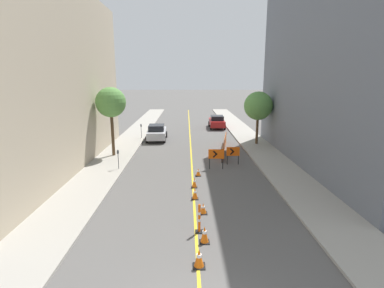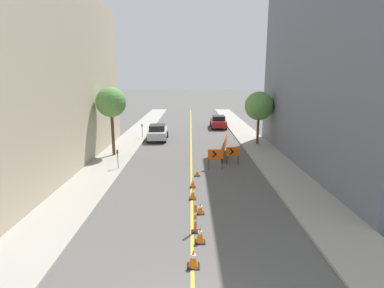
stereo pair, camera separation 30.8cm
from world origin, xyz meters
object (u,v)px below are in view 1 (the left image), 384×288
delineator_post_front (199,220)px  street_tree_left_near (111,103)px  arrow_barricade_secondary (233,152)px  traffic_cone_fifth (194,182)px  traffic_cone_farthest (198,172)px  arrow_barricade_primary (216,155)px  parked_car_curb_near (157,132)px  parked_car_curb_mid (217,122)px  traffic_cone_fourth (195,193)px  traffic_cone_nearest (199,258)px  traffic_cone_third (203,208)px  parking_meter_far_curb (141,128)px  street_tree_right_near (258,106)px  traffic_cone_second (205,234)px  parking_meter_near_curb (118,155)px

delineator_post_front → street_tree_left_near: 14.34m
arrow_barricade_secondary → traffic_cone_fifth: bearing=-122.2°
traffic_cone_farthest → arrow_barricade_primary: bearing=48.7°
delineator_post_front → street_tree_left_near: bearing=117.6°
parked_car_curb_near → parked_car_curb_mid: 10.01m
traffic_cone_fourth → traffic_cone_farthest: bearing=85.1°
traffic_cone_farthest → arrow_barricade_primary: arrow_barricade_primary is taller
traffic_cone_nearest → street_tree_left_near: (-6.31, 14.56, 4.02)m
traffic_cone_third → traffic_cone_fifth: bearing=95.4°
traffic_cone_third → arrow_barricade_primary: arrow_barricade_primary is taller
parked_car_curb_mid → parking_meter_far_curb: bearing=-140.2°
street_tree_right_near → traffic_cone_farthest: bearing=-123.0°
parked_car_curb_near → parking_meter_far_curb: (-1.65, 0.49, 0.34)m
traffic_cone_nearest → arrow_barricade_primary: (1.65, 11.05, 0.69)m
traffic_cone_fourth → delineator_post_front: 3.47m
traffic_cone_second → delineator_post_front: (-0.17, 0.79, 0.20)m
traffic_cone_second → traffic_cone_farthest: (0.07, 8.04, -0.09)m
traffic_cone_fourth → traffic_cone_farthest: size_ratio=1.25×
street_tree_left_near → traffic_cone_farthest: bearing=-37.0°
traffic_cone_fifth → parked_car_curb_near: bearing=104.4°
traffic_cone_second → traffic_cone_third: size_ratio=1.34×
street_tree_left_near → delineator_post_front: bearing=-62.4°
traffic_cone_second → parking_meter_far_curb: bearing=105.0°
traffic_cone_farthest → parked_car_curb_near: 12.12m
arrow_barricade_secondary → parking_meter_near_curb: bearing=-170.8°
parking_meter_near_curb → street_tree_left_near: bearing=108.1°
parked_car_curb_mid → traffic_cone_farthest: bearing=-98.1°
parking_meter_near_curb → street_tree_right_near: size_ratio=0.27×
parked_car_curb_near → parking_meter_near_curb: size_ratio=3.26×
arrow_barricade_primary → street_tree_left_near: size_ratio=0.26×
delineator_post_front → parked_car_curb_mid: bearing=82.7°
traffic_cone_fourth → arrow_barricade_primary: bearing=72.8°
traffic_cone_second → traffic_cone_fourth: size_ratio=1.09×
traffic_cone_nearest → traffic_cone_farthest: 9.57m
traffic_cone_third → street_tree_right_near: bearing=68.1°
traffic_cone_fifth → street_tree_right_near: 13.22m
traffic_cone_fourth → parked_car_curb_near: bearing=102.8°
delineator_post_front → arrow_barricade_primary: bearing=80.0°
arrow_barricade_primary → traffic_cone_fifth: bearing=-111.3°
parked_car_curb_mid → parking_meter_near_curb: parked_car_curb_mid is taller
traffic_cone_nearest → traffic_cone_farthest: bearing=87.9°
delineator_post_front → street_tree_right_near: (6.14, 16.34, 3.14)m
parked_car_curb_near → arrow_barricade_primary: bearing=-65.2°
arrow_barricade_secondary → street_tree_left_near: 10.20m
delineator_post_front → parked_car_curb_near: bearing=100.7°
parking_meter_far_curb → street_tree_left_near: 7.78m
parking_meter_far_curb → parked_car_curb_near: bearing=-16.4°
arrow_barricade_primary → parked_car_curb_mid: parked_car_curb_mid is taller
traffic_cone_third → parked_car_curb_mid: (3.06, 24.29, 0.55)m
delineator_post_front → street_tree_right_near: street_tree_right_near is taller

